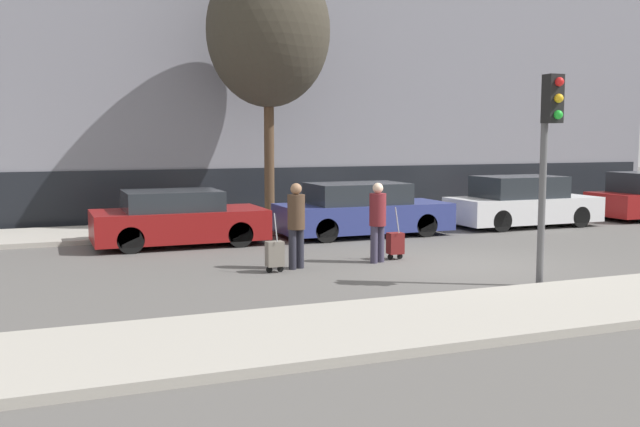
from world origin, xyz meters
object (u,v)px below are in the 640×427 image
(parked_bicycle, at_px, (190,212))
(bare_tree_near_crossing, at_px, (268,32))
(parked_car_0, at_px, (178,219))
(parked_car_2, at_px, (522,203))
(trolley_right, at_px, (395,243))
(parked_car_1, at_px, (362,211))
(traffic_light, at_px, (549,137))
(pedestrian_left, at_px, (296,220))
(pedestrian_right, at_px, (378,218))
(trolley_left, at_px, (275,254))

(parked_bicycle, distance_m, bare_tree_near_crossing, 5.40)
(parked_car_0, xyz_separation_m, parked_car_2, (9.83, -0.07, 0.05))
(trolley_right, bearing_deg, bare_tree_near_crossing, 98.54)
(trolley_right, bearing_deg, parked_car_2, 31.14)
(parked_car_1, relative_size, parked_bicycle, 2.52)
(parked_car_0, bearing_deg, parked_car_2, -0.41)
(parked_bicycle, relative_size, bare_tree_near_crossing, 0.24)
(trolley_right, relative_size, traffic_light, 0.31)
(bare_tree_near_crossing, bearing_deg, pedestrian_left, -102.92)
(pedestrian_right, bearing_deg, parked_car_1, -131.52)
(parked_car_0, bearing_deg, pedestrian_left, -68.04)
(trolley_left, xyz_separation_m, traffic_light, (3.86, -2.97, 2.21))
(parked_car_1, height_order, trolley_left, parked_car_1)
(parked_car_1, height_order, pedestrian_right, pedestrian_right)
(trolley_left, bearing_deg, pedestrian_right, 6.09)
(parked_car_0, xyz_separation_m, trolley_left, (1.07, -4.12, -0.27))
(parked_car_0, distance_m, pedestrian_left, 4.23)
(parked_car_1, relative_size, pedestrian_left, 2.67)
(trolley_left, bearing_deg, parked_car_2, 24.79)
(parked_car_1, relative_size, pedestrian_right, 2.73)
(trolley_right, xyz_separation_m, traffic_light, (1.06, -3.41, 2.22))
(parked_car_0, bearing_deg, trolley_left, -75.47)
(parked_car_0, relative_size, pedestrian_right, 2.45)
(parked_car_2, distance_m, traffic_light, 8.77)
(pedestrian_right, height_order, trolley_right, pedestrian_right)
(parked_car_2, distance_m, trolley_right, 6.98)
(pedestrian_right, bearing_deg, trolley_left, -14.95)
(parked_car_0, distance_m, traffic_light, 8.85)
(trolley_left, distance_m, traffic_light, 5.35)
(parked_car_1, xyz_separation_m, parked_bicycle, (-3.93, 2.75, -0.16))
(parked_car_0, distance_m, parked_bicycle, 2.75)
(pedestrian_right, distance_m, bare_tree_near_crossing, 7.57)
(trolley_left, relative_size, parked_bicycle, 0.64)
(traffic_light, bearing_deg, parked_car_2, 55.05)
(parked_car_0, xyz_separation_m, bare_tree_near_crossing, (2.98, 2.20, 4.80))
(pedestrian_left, relative_size, bare_tree_near_crossing, 0.23)
(pedestrian_left, distance_m, trolley_left, 0.81)
(trolley_left, bearing_deg, parked_car_1, 47.31)
(parked_bicycle, bearing_deg, pedestrian_right, -68.70)
(parked_car_0, distance_m, trolley_right, 5.34)
(parked_bicycle, xyz_separation_m, bare_tree_near_crossing, (2.16, -0.42, 4.93))
(parked_car_2, height_order, bare_tree_near_crossing, bare_tree_near_crossing)
(parked_car_2, xyz_separation_m, trolley_left, (-8.76, -4.05, -0.32))
(parked_car_0, height_order, traffic_light, traffic_light)
(parked_car_0, xyz_separation_m, pedestrian_right, (3.35, -3.87, 0.30))
(parked_car_0, xyz_separation_m, trolley_right, (3.86, -3.68, -0.28))
(trolley_left, xyz_separation_m, parked_bicycle, (-0.25, 6.74, 0.14))
(bare_tree_near_crossing, bearing_deg, trolley_left, -106.83)
(traffic_light, bearing_deg, parked_car_1, 91.45)
(parked_car_1, distance_m, parked_car_2, 5.08)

